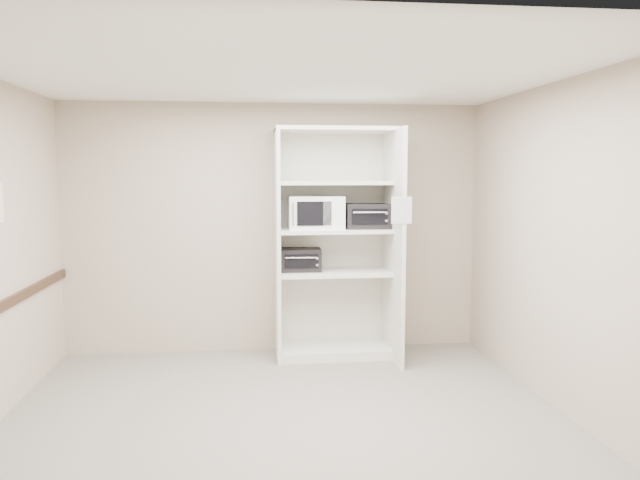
{
  "coord_description": "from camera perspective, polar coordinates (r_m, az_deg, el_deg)",
  "views": [
    {
      "loc": [
        -0.28,
        -4.79,
        1.94
      ],
      "look_at": [
        0.44,
        1.45,
        1.28
      ],
      "focal_mm": 35.0,
      "sensor_mm": 36.0,
      "label": 1
    }
  ],
  "objects": [
    {
      "name": "paper_sign",
      "position": [
        6.06,
        7.47,
        2.71
      ],
      "size": [
        0.2,
        0.02,
        0.25
      ],
      "primitive_type": "cube",
      "rotation": [
        0.0,
        0.0,
        0.06
      ],
      "color": "white",
      "rests_on": "shelving_unit"
    },
    {
      "name": "toaster_oven_upper",
      "position": [
        6.6,
        4.28,
        2.21
      ],
      "size": [
        0.46,
        0.35,
        0.26
      ],
      "primitive_type": "cube",
      "rotation": [
        0.0,
        0.0,
        -0.01
      ],
      "color": "black",
      "rests_on": "shelving_unit"
    },
    {
      "name": "wall_right",
      "position": [
        5.45,
        21.12,
        -0.59
      ],
      "size": [
        0.02,
        4.0,
        2.7
      ],
      "primitive_type": "cube",
      "color": "#B3A08D",
      "rests_on": "ground"
    },
    {
      "name": "toaster_oven_lower",
      "position": [
        6.61,
        -1.78,
        -1.8
      ],
      "size": [
        0.43,
        0.33,
        0.24
      ],
      "primitive_type": "cube",
      "rotation": [
        0.0,
        0.0,
        -0.03
      ],
      "color": "black",
      "rests_on": "shelving_unit"
    },
    {
      "name": "wall_back",
      "position": [
        6.82,
        -4.21,
        1.07
      ],
      "size": [
        4.5,
        0.02,
        2.7
      ],
      "primitive_type": "cube",
      "color": "#B3A08D",
      "rests_on": "ground"
    },
    {
      "name": "floor",
      "position": [
        5.18,
        -3.11,
        -15.98
      ],
      "size": [
        4.5,
        4.0,
        0.01
      ],
      "primitive_type": "cube",
      "color": "#6D655B",
      "rests_on": "ground"
    },
    {
      "name": "shelving_unit",
      "position": [
        6.61,
        1.69,
        -0.99
      ],
      "size": [
        1.24,
        0.92,
        2.42
      ],
      "color": "silver",
      "rests_on": "floor"
    },
    {
      "name": "ceiling",
      "position": [
        4.86,
        -3.3,
        15.02
      ],
      "size": [
        4.5,
        4.0,
        0.01
      ],
      "primitive_type": "cube",
      "color": "white"
    },
    {
      "name": "wall_front",
      "position": [
        2.87,
        -0.81,
        -5.87
      ],
      "size": [
        4.5,
        0.02,
        2.7
      ],
      "primitive_type": "cube",
      "color": "#B3A08D",
      "rests_on": "ground"
    },
    {
      "name": "microwave",
      "position": [
        6.55,
        -0.4,
        2.55
      ],
      "size": [
        0.58,
        0.44,
        0.34
      ],
      "primitive_type": "cube",
      "rotation": [
        0.0,
        0.0,
        -0.01
      ],
      "color": "white",
      "rests_on": "shelving_unit"
    }
  ]
}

